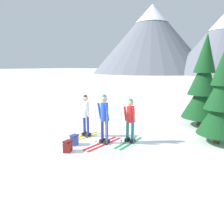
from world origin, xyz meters
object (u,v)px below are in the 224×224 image
at_px(pine_tree_near, 221,99).
at_px(pine_tree_mid, 203,85).
at_px(skier_in_blue, 104,117).
at_px(skier_in_red, 130,119).
at_px(skier_in_white, 86,114).
at_px(backpack_on_snow_beside, 74,140).
at_px(backpack_on_snow_front, 68,146).

height_order(pine_tree_near, pine_tree_mid, pine_tree_mid).
xyz_separation_m(skier_in_blue, skier_in_red, (0.74, 0.60, -0.12)).
bearing_deg(pine_tree_near, skier_in_red, -148.35).
distance_m(skier_in_white, backpack_on_snow_beside, 1.25).
height_order(skier_in_red, backpack_on_snow_beside, skier_in_red).
xyz_separation_m(skier_in_red, backpack_on_snow_front, (-1.33, -1.90, -0.72)).
bearing_deg(skier_in_white, skier_in_blue, -12.71).
bearing_deg(backpack_on_snow_beside, skier_in_red, 40.13).
xyz_separation_m(pine_tree_near, backpack_on_snow_beside, (-4.32, -3.02, -1.47)).
relative_size(skier_in_red, backpack_on_snow_beside, 4.20).
relative_size(skier_in_blue, pine_tree_mid, 0.43).
bearing_deg(backpack_on_snow_front, backpack_on_snow_beside, 112.68).
bearing_deg(skier_in_red, backpack_on_snow_front, -124.96).
xyz_separation_m(pine_tree_near, backpack_on_snow_front, (-4.08, -3.60, -1.47)).
relative_size(skier_in_blue, backpack_on_snow_front, 4.64).
distance_m(skier_in_blue, skier_in_red, 0.96).
height_order(skier_in_blue, backpack_on_snow_front, skier_in_blue).
distance_m(skier_in_white, backpack_on_snow_front, 1.78).
relative_size(skier_in_blue, backpack_on_snow_beside, 4.64).
height_order(pine_tree_mid, backpack_on_snow_front, pine_tree_mid).
height_order(skier_in_blue, skier_in_red, skier_in_blue).
bearing_deg(skier_in_white, backpack_on_snow_front, -72.37).
xyz_separation_m(skier_in_white, pine_tree_near, (4.57, 2.06, 0.72)).
distance_m(skier_in_blue, pine_tree_mid, 5.14).
bearing_deg(backpack_on_snow_front, pine_tree_near, 41.39).
bearing_deg(pine_tree_mid, skier_in_white, -130.82).
bearing_deg(skier_in_white, skier_in_red, 11.20).
bearing_deg(pine_tree_mid, backpack_on_snow_front, -118.53).
bearing_deg(backpack_on_snow_front, pine_tree_mid, 61.47).
bearing_deg(pine_tree_mid, backpack_on_snow_beside, -123.12).
bearing_deg(pine_tree_near, skier_in_white, -155.77).
bearing_deg(skier_in_blue, backpack_on_snow_beside, -139.05).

